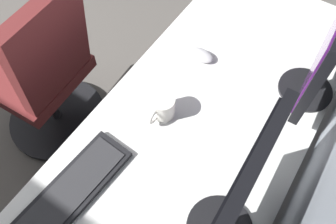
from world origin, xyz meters
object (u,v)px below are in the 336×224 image
object	(u,v)px
monitor_secondary	(331,43)
office_chair	(46,80)
mouse_main	(201,55)
coffee_mug	(162,107)
keyboard_main	(72,190)
monitor_primary	(232,205)

from	to	relation	value
monitor_secondary	office_chair	size ratio (longest dim) A/B	0.50
mouse_main	coffee_mug	size ratio (longest dim) A/B	0.81
keyboard_main	coffee_mug	world-z (taller)	coffee_mug
mouse_main	coffee_mug	world-z (taller)	coffee_mug
mouse_main	coffee_mug	bearing A→B (deg)	2.96
keyboard_main	office_chair	world-z (taller)	office_chair
mouse_main	office_chair	bearing A→B (deg)	-64.41
monitor_primary	monitor_secondary	distance (m)	0.62
monitor_secondary	mouse_main	distance (m)	0.48
keyboard_main	mouse_main	distance (m)	0.70
keyboard_main	coffee_mug	size ratio (longest dim) A/B	3.34
mouse_main	office_chair	size ratio (longest dim) A/B	0.11
monitor_primary	coffee_mug	distance (m)	0.49
monitor_primary	monitor_secondary	bearing A→B (deg)	177.58
monitor_secondary	keyboard_main	size ratio (longest dim) A/B	1.13
monitor_primary	office_chair	distance (m)	1.19
office_chair	coffee_mug	bearing A→B (deg)	91.28
coffee_mug	office_chair	size ratio (longest dim) A/B	0.13
monitor_secondary	mouse_main	size ratio (longest dim) A/B	4.64
monitor_primary	keyboard_main	xyz separation A→B (m)	(0.15, -0.44, -0.24)
monitor_primary	mouse_main	bearing A→B (deg)	-145.17
mouse_main	monitor_secondary	bearing A→B (deg)	100.71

